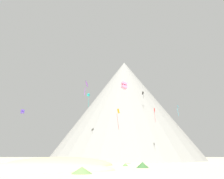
% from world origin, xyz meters
% --- Properties ---
extents(ground_plane, '(400.00, 400.00, 0.00)m').
position_xyz_m(ground_plane, '(0.00, 0.00, 0.00)').
color(ground_plane, beige).
extents(dune_foreground_left, '(28.97, 25.20, 3.80)m').
position_xyz_m(dune_foreground_left, '(-13.24, 25.12, 0.00)').
color(dune_foreground_left, '#C6B284').
rests_on(dune_foreground_left, ground_plane).
extents(dune_foreground_right, '(25.16, 15.62, 2.76)m').
position_xyz_m(dune_foreground_right, '(-12.18, 5.74, 0.00)').
color(dune_foreground_right, beige).
rests_on(dune_foreground_right, ground_plane).
extents(bush_near_left, '(3.75, 3.75, 0.87)m').
position_xyz_m(bush_near_left, '(-5.32, 2.95, 0.44)').
color(bush_near_left, '#668C4C').
rests_on(bush_near_left, ground_plane).
extents(bush_ridge_crest, '(2.94, 2.94, 1.06)m').
position_xyz_m(bush_ridge_crest, '(4.36, 15.90, 0.53)').
color(bush_ridge_crest, '#386633').
rests_on(bush_ridge_crest, ground_plane).
extents(bush_far_right, '(1.30, 1.30, 0.58)m').
position_xyz_m(bush_far_right, '(1.54, 23.08, 0.29)').
color(bush_far_right, '#568442').
rests_on(bush_far_right, ground_plane).
extents(rock_massif, '(87.17, 87.17, 49.01)m').
position_xyz_m(rock_massif, '(5.74, 77.49, 23.46)').
color(rock_massif, gray).
rests_on(rock_massif, ground_plane).
extents(kite_cyan_mid, '(0.56, 0.66, 4.60)m').
position_xyz_m(kite_cyan_mid, '(25.36, 58.26, 20.43)').
color(kite_cyan_mid, '#33BCDB').
extents(kite_indigo_low, '(1.07, 1.08, 0.92)m').
position_xyz_m(kite_indigo_low, '(-23.80, 26.00, 12.70)').
color(kite_indigo_low, '#5138B2').
extents(kite_teal_mid, '(0.96, 0.91, 4.60)m').
position_xyz_m(kite_teal_mid, '(-9.58, 44.76, 22.14)').
color(kite_teal_mid, teal).
extents(kite_orange_low, '(0.77, 0.50, 5.45)m').
position_xyz_m(kite_orange_low, '(0.20, 28.21, 12.13)').
color(kite_orange_low, orange).
extents(kite_pink_mid, '(1.64, 1.56, 1.74)m').
position_xyz_m(kite_pink_mid, '(1.55, 22.19, 18.34)').
color(kite_pink_mid, pink).
extents(kite_black_mid, '(0.75, 0.42, 2.93)m').
position_xyz_m(kite_black_mid, '(10.88, 54.60, 25.46)').
color(kite_black_mid, black).
extents(kite_red_mid, '(0.41, 0.64, 4.47)m').
position_xyz_m(kite_red_mid, '(11.85, 38.79, 14.94)').
color(kite_red_mid, red).
extents(kite_violet_mid, '(0.83, 1.65, 3.41)m').
position_xyz_m(kite_violet_mid, '(-7.12, 18.40, 17.38)').
color(kite_violet_mid, purple).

